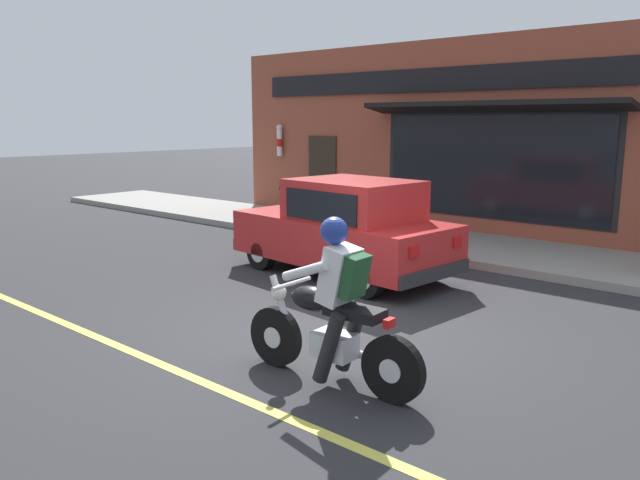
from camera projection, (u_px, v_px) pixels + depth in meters
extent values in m
plane|color=#2B2B2D|center=(328.00, 336.00, 7.31)|extent=(80.00, 80.00, 0.00)
cube|color=gray|center=(386.00, 236.00, 13.29)|extent=(2.60, 22.00, 0.14)
cube|color=#D1C64C|center=(56.00, 319.00, 7.90)|extent=(0.12, 19.80, 0.01)
cube|color=brown|center=(438.00, 138.00, 13.87)|extent=(0.50, 11.50, 4.20)
cube|color=black|center=(491.00, 166.00, 12.85)|extent=(0.04, 4.83, 2.10)
cube|color=black|center=(492.00, 166.00, 12.87)|extent=(0.02, 5.06, 2.20)
cube|color=#2D2319|center=(322.00, 178.00, 15.90)|extent=(0.04, 0.90, 2.10)
cube|color=black|center=(487.00, 107.00, 12.38)|extent=(0.81, 5.52, 0.24)
cube|color=black|center=(433.00, 80.00, 13.43)|extent=(0.06, 9.77, 0.50)
cylinder|color=white|center=(280.00, 143.00, 16.61)|extent=(0.14, 0.14, 0.70)
cylinder|color=red|center=(280.00, 143.00, 16.61)|extent=(0.15, 0.15, 0.20)
sphere|color=silver|center=(279.00, 127.00, 16.53)|extent=(0.16, 0.16, 0.16)
cylinder|color=black|center=(276.00, 336.00, 6.38)|extent=(0.13, 0.62, 0.62)
cylinder|color=silver|center=(276.00, 336.00, 6.38)|extent=(0.13, 0.22, 0.22)
cylinder|color=black|center=(393.00, 369.00, 5.53)|extent=(0.13, 0.62, 0.62)
cylinder|color=silver|center=(393.00, 369.00, 5.53)|extent=(0.13, 0.22, 0.22)
cube|color=silver|center=(334.00, 345.00, 5.91)|extent=(0.30, 0.41, 0.24)
ellipsoid|color=black|center=(314.00, 299.00, 5.99)|extent=(0.33, 0.53, 0.24)
cube|color=black|center=(355.00, 312.00, 5.70)|extent=(0.29, 0.57, 0.10)
cylinder|color=silver|center=(283.00, 309.00, 6.26)|extent=(0.09, 0.33, 0.68)
cylinder|color=silver|center=(292.00, 284.00, 6.14)|extent=(0.56, 0.07, 0.04)
sphere|color=silver|center=(279.00, 292.00, 6.26)|extent=(0.16, 0.16, 0.16)
cylinder|color=silver|center=(379.00, 360.00, 5.81)|extent=(0.11, 0.55, 0.08)
cube|color=red|center=(389.00, 323.00, 5.49)|extent=(0.12, 0.07, 0.08)
cylinder|color=black|center=(329.00, 348.00, 5.72)|extent=(0.16, 0.36, 0.71)
cylinder|color=black|center=(351.00, 337.00, 6.00)|extent=(0.16, 0.36, 0.71)
cube|color=silver|center=(339.00, 275.00, 5.75)|extent=(0.36, 0.34, 0.57)
cylinder|color=silver|center=(305.00, 271.00, 5.74)|extent=(0.12, 0.52, 0.26)
cylinder|color=silver|center=(331.00, 263.00, 6.04)|extent=(0.12, 0.52, 0.26)
sphere|color=navy|center=(334.00, 231.00, 5.71)|extent=(0.26, 0.26, 0.26)
cube|color=#1E4728|center=(353.00, 276.00, 5.65)|extent=(0.29, 0.25, 0.42)
cylinder|color=black|center=(261.00, 252.00, 10.53)|extent=(0.24, 0.61, 0.60)
cylinder|color=silver|center=(261.00, 252.00, 10.53)|extent=(0.23, 0.35, 0.33)
cylinder|color=black|center=(323.00, 241.00, 11.50)|extent=(0.24, 0.61, 0.60)
cylinder|color=silver|center=(323.00, 241.00, 11.50)|extent=(0.23, 0.35, 0.33)
cylinder|color=black|center=(366.00, 277.00, 8.82)|extent=(0.24, 0.61, 0.60)
cylinder|color=silver|center=(366.00, 277.00, 8.82)|extent=(0.23, 0.35, 0.33)
cylinder|color=black|center=(428.00, 262.00, 9.79)|extent=(0.24, 0.61, 0.60)
cylinder|color=silver|center=(428.00, 262.00, 9.79)|extent=(0.23, 0.35, 0.33)
cube|color=red|center=(342.00, 239.00, 10.10)|extent=(2.00, 3.84, 0.70)
cube|color=red|center=(354.00, 201.00, 9.80)|extent=(1.62, 2.03, 0.66)
cube|color=black|center=(316.00, 199.00, 10.43)|extent=(1.35, 0.48, 0.51)
cube|color=black|center=(320.00, 206.00, 9.32)|extent=(0.18, 1.52, 0.46)
cube|color=black|center=(384.00, 198.00, 10.30)|extent=(0.18, 1.52, 0.46)
cube|color=silver|center=(247.00, 221.00, 11.06)|extent=(0.24, 0.06, 0.14)
cube|color=red|center=(414.00, 252.00, 8.41)|extent=(0.20, 0.06, 0.16)
cube|color=silver|center=(291.00, 216.00, 11.75)|extent=(0.24, 0.06, 0.14)
cube|color=red|center=(457.00, 242.00, 9.09)|extent=(0.20, 0.06, 0.16)
cube|color=#28282B|center=(271.00, 238.00, 11.45)|extent=(1.61, 0.28, 0.20)
cube|color=#28282B|center=(434.00, 273.00, 8.85)|extent=(1.61, 0.28, 0.20)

